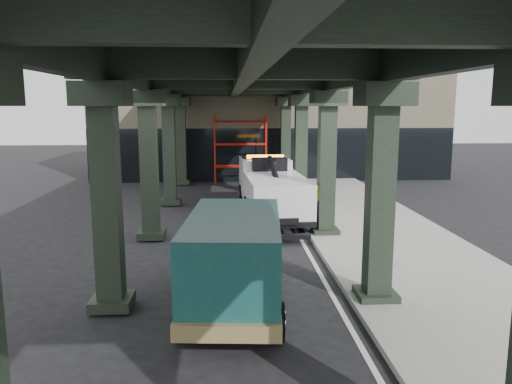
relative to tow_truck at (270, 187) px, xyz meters
name	(u,v)px	position (x,y,z in m)	size (l,w,h in m)	color
ground	(254,254)	(-0.98, -5.46, -1.22)	(90.00, 90.00, 0.00)	black
sidewalk	(378,234)	(3.52, -3.46, -1.14)	(5.00, 40.00, 0.15)	gray
lane_stripe	(299,237)	(0.72, -3.46, -1.21)	(0.12, 38.00, 0.01)	silver
viaduct	(238,76)	(-1.38, -3.46, 4.24)	(7.40, 32.00, 6.40)	black
building	(267,113)	(1.02, 14.54, 2.78)	(22.00, 10.00, 8.00)	#C6B793
scaffolding	(240,147)	(-0.98, 9.19, 0.89)	(3.08, 0.88, 4.00)	red
tow_truck	(270,187)	(0.00, 0.00, 0.00)	(2.57, 7.73, 2.50)	black
towed_van	(235,257)	(-1.62, -9.43, -0.06)	(2.49, 5.46, 2.16)	#134644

